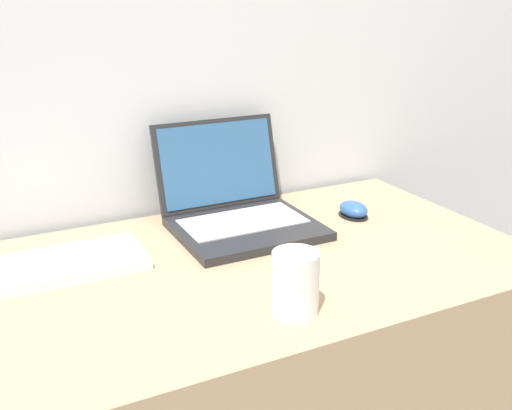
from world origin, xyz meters
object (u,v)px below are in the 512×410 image
(computer_mouse, at_px, (353,210))
(external_keyboard, at_px, (29,271))
(laptop, at_px, (237,206))
(drink_cup, at_px, (295,282))

(computer_mouse, xyz_separation_m, external_keyboard, (-0.76, 0.02, -0.01))
(external_keyboard, bearing_deg, laptop, 7.20)
(external_keyboard, bearing_deg, computer_mouse, -1.23)
(drink_cup, xyz_separation_m, computer_mouse, (0.37, 0.34, -0.04))
(drink_cup, relative_size, external_keyboard, 0.25)
(laptop, distance_m, external_keyboard, 0.48)
(drink_cup, bearing_deg, external_keyboard, 137.78)
(drink_cup, height_order, computer_mouse, drink_cup)
(laptop, xyz_separation_m, external_keyboard, (-0.48, -0.06, -0.04))
(drink_cup, xyz_separation_m, external_keyboard, (-0.39, 0.36, -0.05))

